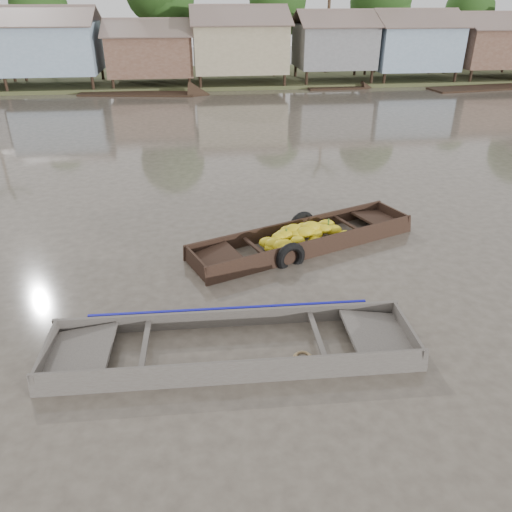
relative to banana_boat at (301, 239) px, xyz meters
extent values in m
plane|color=#484137|center=(-1.55, -2.56, -0.20)|extent=(120.00, 120.00, 0.00)
cube|color=#384723|center=(-1.55, 30.44, -0.20)|extent=(120.00, 12.00, 0.50)
cube|color=#7F97AF|center=(-12.05, 26.94, 2.50)|extent=(6.20, 5.20, 3.20)
cube|color=brown|center=(-12.05, 25.53, 4.55)|extent=(6.60, 3.02, 1.28)
cube|color=brown|center=(-12.05, 28.34, 4.55)|extent=(6.60, 3.02, 1.28)
cube|color=brown|center=(-5.35, 26.94, 2.00)|extent=(5.80, 4.60, 2.70)
cube|color=brown|center=(-5.35, 25.70, 3.80)|extent=(6.20, 2.67, 1.14)
cube|color=brown|center=(-5.35, 28.18, 3.80)|extent=(6.20, 2.67, 1.14)
cube|color=gray|center=(0.95, 26.94, 2.45)|extent=(6.50, 5.30, 3.30)
cube|color=brown|center=(0.95, 25.51, 4.55)|extent=(6.90, 3.08, 1.31)
cube|color=brown|center=(0.95, 28.37, 4.55)|extent=(6.90, 3.08, 1.31)
cube|color=slate|center=(7.95, 26.94, 2.40)|extent=(5.40, 4.70, 2.90)
cube|color=brown|center=(7.95, 25.67, 4.30)|extent=(5.80, 2.73, 1.17)
cube|color=brown|center=(7.95, 28.21, 4.30)|extent=(5.80, 2.73, 1.17)
cube|color=#7F97AF|center=(13.95, 26.94, 2.30)|extent=(6.00, 5.00, 3.10)
cube|color=brown|center=(13.95, 25.59, 4.30)|extent=(6.40, 2.90, 1.24)
cube|color=brown|center=(13.95, 28.29, 4.30)|extent=(6.40, 2.90, 1.24)
cube|color=brown|center=(20.45, 26.94, 2.25)|extent=(5.70, 4.90, 2.80)
cube|color=brown|center=(20.45, 25.62, 4.10)|extent=(6.10, 2.85, 1.21)
cube|color=brown|center=(20.45, 28.26, 4.10)|extent=(6.10, 2.85, 1.21)
cylinder|color=#473323|center=(-13.55, 31.44, 2.25)|extent=(0.28, 0.28, 4.90)
sphere|color=#173B13|center=(-13.55, 31.44, 5.05)|extent=(4.20, 4.20, 4.20)
cylinder|color=#473323|center=(-4.55, 30.44, 2.95)|extent=(0.28, 0.28, 6.30)
cylinder|color=#473323|center=(4.45, 31.44, 2.42)|extent=(0.28, 0.28, 5.25)
cylinder|color=#473323|center=(12.45, 30.44, 2.60)|extent=(0.28, 0.28, 5.60)
cylinder|color=#473323|center=(20.45, 31.44, 2.07)|extent=(0.28, 0.28, 4.55)
sphere|color=#173B13|center=(20.45, 31.44, 4.67)|extent=(3.90, 3.90, 3.90)
cylinder|color=#473323|center=(8.45, 30.94, 3.80)|extent=(0.24, 0.24, 8.00)
cube|color=black|center=(0.09, 0.05, -0.28)|extent=(6.20, 3.38, 0.08)
cube|color=black|center=(-0.16, 0.67, -0.03)|extent=(5.95, 2.47, 0.59)
cube|color=black|center=(0.33, -0.58, -0.03)|extent=(5.95, 2.47, 0.59)
cube|color=black|center=(2.97, 1.19, -0.03)|extent=(0.56, 1.30, 0.55)
cube|color=black|center=(2.47, 0.99, 0.04)|extent=(1.44, 1.50, 0.21)
cube|color=black|center=(-2.79, -1.09, -0.03)|extent=(0.56, 1.30, 0.55)
cube|color=black|center=(-2.29, -0.89, 0.04)|extent=(1.44, 1.50, 0.21)
cube|color=black|center=(-1.29, -0.50, 0.09)|extent=(0.58, 1.26, 0.05)
cube|color=black|center=(1.46, 0.59, 0.09)|extent=(0.58, 1.26, 0.05)
ellipsoid|color=yellow|center=(-0.54, -0.55, 0.03)|extent=(0.59, 0.50, 0.31)
ellipsoid|color=yellow|center=(-0.86, -0.39, -0.01)|extent=(0.46, 0.40, 0.24)
ellipsoid|color=yellow|center=(0.63, 0.07, 0.23)|extent=(0.47, 0.40, 0.24)
ellipsoid|color=yellow|center=(-0.17, 0.18, 0.16)|extent=(0.53, 0.46, 0.28)
ellipsoid|color=yellow|center=(0.35, -0.07, 0.16)|extent=(0.52, 0.45, 0.27)
ellipsoid|color=yellow|center=(-0.47, -0.10, 0.20)|extent=(0.60, 0.51, 0.31)
ellipsoid|color=yellow|center=(0.64, 0.60, 0.05)|extent=(0.52, 0.44, 0.27)
ellipsoid|color=yellow|center=(-0.21, -0.01, 0.30)|extent=(0.57, 0.49, 0.30)
ellipsoid|color=yellow|center=(-0.33, 0.24, 0.17)|extent=(0.48, 0.41, 0.25)
ellipsoid|color=yellow|center=(-0.02, 0.16, 0.20)|extent=(0.57, 0.49, 0.30)
ellipsoid|color=yellow|center=(-0.61, -0.15, 0.17)|extent=(0.51, 0.44, 0.27)
ellipsoid|color=yellow|center=(0.21, 0.51, 0.08)|extent=(0.52, 0.44, 0.27)
ellipsoid|color=yellow|center=(0.05, -0.15, 0.27)|extent=(0.57, 0.49, 0.30)
ellipsoid|color=yellow|center=(0.32, -0.26, 0.04)|extent=(0.48, 0.41, 0.25)
ellipsoid|color=yellow|center=(-0.77, -0.34, 0.08)|extent=(0.60, 0.51, 0.31)
ellipsoid|color=yellow|center=(-0.17, 0.24, 0.12)|extent=(0.49, 0.42, 0.25)
ellipsoid|color=yellow|center=(0.24, 0.56, 0.07)|extent=(0.50, 0.43, 0.26)
ellipsoid|color=yellow|center=(-0.93, -0.20, 0.06)|extent=(0.55, 0.47, 0.28)
ellipsoid|color=yellow|center=(0.08, 0.15, 0.28)|extent=(0.46, 0.39, 0.24)
ellipsoid|color=yellow|center=(-0.69, -0.66, -0.04)|extent=(0.48, 0.41, 0.25)
ellipsoid|color=yellow|center=(0.27, 0.08, 0.30)|extent=(0.61, 0.52, 0.32)
ellipsoid|color=yellow|center=(0.20, -0.03, 0.20)|extent=(0.54, 0.46, 0.28)
ellipsoid|color=yellow|center=(-0.11, -0.12, 0.21)|extent=(0.56, 0.48, 0.29)
ellipsoid|color=yellow|center=(-0.17, -0.37, 0.15)|extent=(0.46, 0.39, 0.24)
ellipsoid|color=yellow|center=(-0.51, -0.43, 0.08)|extent=(0.53, 0.46, 0.28)
ellipsoid|color=yellow|center=(0.49, 0.14, 0.21)|extent=(0.55, 0.47, 0.29)
ellipsoid|color=yellow|center=(-0.49, -0.53, 0.01)|extent=(0.58, 0.50, 0.30)
ellipsoid|color=yellow|center=(0.83, 0.60, 0.10)|extent=(0.59, 0.50, 0.31)
ellipsoid|color=yellow|center=(-0.21, 0.09, 0.18)|extent=(0.53, 0.45, 0.27)
ellipsoid|color=yellow|center=(1.22, 0.08, 0.01)|extent=(0.50, 0.43, 0.26)
ellipsoid|color=yellow|center=(0.93, 0.21, 0.12)|extent=(0.55, 0.47, 0.29)
ellipsoid|color=yellow|center=(-0.61, -0.46, 0.07)|extent=(0.60, 0.51, 0.31)
cylinder|color=#3F6626|center=(-0.44, -0.16, 0.30)|extent=(0.04, 0.04, 0.20)
cylinder|color=#3F6626|center=(0.29, 0.13, 0.30)|extent=(0.04, 0.04, 0.20)
cylinder|color=#3F6626|center=(0.82, 0.34, 0.30)|extent=(0.04, 0.04, 0.20)
torus|color=black|center=(0.22, 0.92, -0.01)|extent=(0.83, 0.48, 0.81)
torus|color=black|center=(-0.47, -0.99, -0.01)|extent=(0.83, 0.49, 0.82)
cube|color=#47413C|center=(-2.19, -4.24, -0.28)|extent=(6.77, 1.64, 0.08)
cube|color=#47413C|center=(-2.16, -3.42, -0.05)|extent=(6.87, 0.35, 0.55)
cube|color=#47413C|center=(-2.21, -5.06, -0.05)|extent=(6.87, 0.35, 0.55)
cube|color=#47413C|center=(1.18, -4.33, -0.05)|extent=(0.11, 1.68, 0.52)
cube|color=#47413C|center=(0.59, -4.32, 0.02)|extent=(1.21, 1.48, 0.22)
cube|color=#47413C|center=(-5.55, -4.14, -0.05)|extent=(0.11, 1.68, 0.52)
cube|color=#47413C|center=(-4.96, -4.16, 0.02)|extent=(1.21, 1.48, 0.22)
cube|color=#47413C|center=(-3.79, -4.19, 0.06)|extent=(0.15, 1.61, 0.05)
cube|color=#47413C|center=(-0.58, -4.28, 0.06)|extent=(0.15, 1.61, 0.05)
cube|color=#665E54|center=(-2.19, -4.24, -0.24)|extent=(5.15, 1.46, 0.02)
cube|color=#0F0F9C|center=(-2.16, -3.36, 0.16)|extent=(5.56, 0.24, 0.14)
torus|color=olive|center=(-0.90, -4.55, -0.22)|extent=(0.38, 0.38, 0.05)
torus|color=olive|center=(-0.90, -4.55, -0.18)|extent=(0.31, 0.31, 0.05)
cube|color=black|center=(-6.27, 23.69, -0.25)|extent=(7.87, 2.96, 0.35)
cube|color=black|center=(18.66, 23.09, -0.25)|extent=(9.48, 3.33, 0.35)
cube|color=black|center=(7.63, 24.23, -0.25)|extent=(4.13, 1.09, 0.35)
camera|label=1|loc=(-2.68, -11.71, 5.78)|focal=35.00mm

